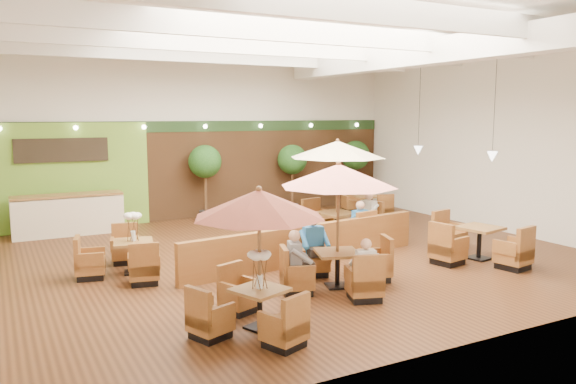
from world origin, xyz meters
TOP-DOWN VIEW (x-y plane):
  - room at (0.25, 1.22)m, footprint 14.04×14.00m
  - service_counter at (-4.40, 5.10)m, footprint 3.00×0.75m
  - booth_divider at (0.11, -0.85)m, footprint 6.51×0.98m
  - table_0 at (-2.63, -3.96)m, footprint 2.27×2.41m
  - table_1 at (-0.27, -2.68)m, footprint 2.61×2.61m
  - table_2 at (1.93, 0.76)m, footprint 2.83×2.83m
  - table_3 at (-3.88, 0.24)m, footprint 1.75×2.52m
  - table_4 at (3.63, -2.43)m, footprint 1.90×2.76m
  - table_5 at (4.99, 3.61)m, footprint 0.93×2.44m
  - topiary_0 at (-0.18, 5.30)m, footprint 1.06×1.06m
  - topiary_1 at (3.02, 5.30)m, footprint 1.03×1.03m
  - topiary_2 at (5.68, 5.30)m, footprint 1.07×1.07m
  - diner_0 at (-0.27, -3.61)m, footprint 0.40×0.36m
  - diner_1 at (-0.27, -1.76)m, footprint 0.45×0.39m
  - diner_2 at (-1.19, -2.68)m, footprint 0.40×0.44m
  - diner_3 at (1.93, -0.27)m, footprint 0.42×0.36m
  - diner_4 at (2.96, 0.76)m, footprint 0.39×0.45m

SIDE VIEW (x-z plane):
  - table_5 at x=4.99m, z-range -0.10..0.78m
  - table_4 at x=3.63m, z-range -0.13..0.87m
  - table_3 at x=-3.88m, z-range -0.30..1.19m
  - booth_divider at x=0.11m, z-range 0.00..0.91m
  - service_counter at x=-4.40m, z-range -0.01..1.17m
  - diner_0 at x=-0.27m, z-range 0.37..1.09m
  - diner_2 at x=-1.19m, z-range 0.36..1.16m
  - diner_3 at x=1.93m, z-range 0.36..1.16m
  - diner_4 at x=2.96m, z-range 0.35..1.20m
  - diner_1 at x=-0.27m, z-range 0.35..1.21m
  - table_0 at x=-2.63m, z-range 0.51..2.84m
  - table_1 at x=-0.27m, z-range 0.47..3.00m
  - topiary_1 at x=3.02m, z-range 0.59..2.98m
  - topiary_0 at x=-0.18m, z-range 0.60..3.07m
  - topiary_2 at x=5.68m, z-range 0.61..3.08m
  - table_2 at x=1.93m, z-range 0.49..3.29m
  - room at x=0.25m, z-range 0.87..6.39m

